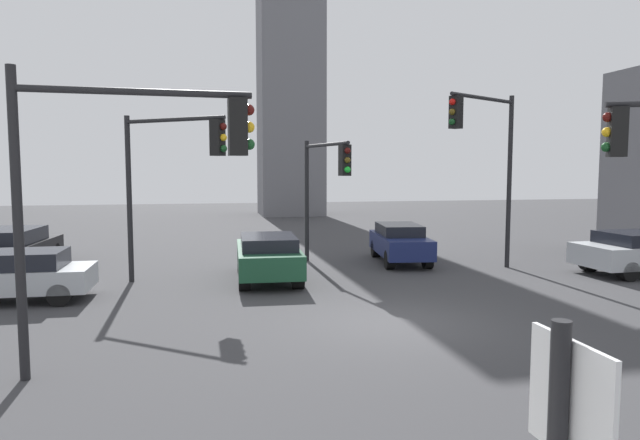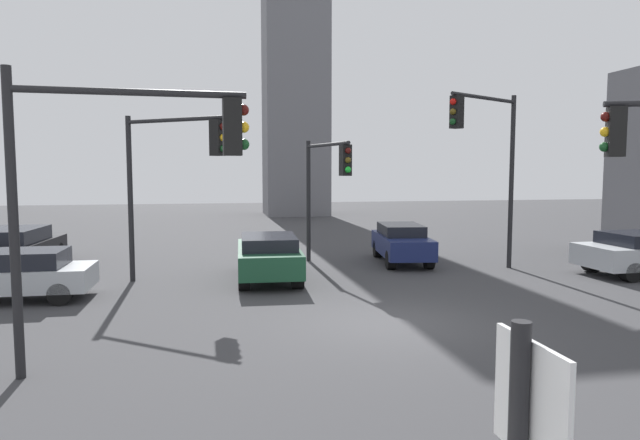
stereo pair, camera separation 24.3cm
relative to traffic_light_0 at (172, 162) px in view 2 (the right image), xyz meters
name	(u,v)px [view 2 (the right image)]	position (x,y,z in m)	size (l,w,h in m)	color
ground_plane	(392,323)	(5.13, -5.05, -3.67)	(91.70, 91.70, 0.00)	#38383A
traffic_light_0	(172,162)	(0.00, 0.00, 0.00)	(2.98, 2.35, 5.08)	black
traffic_light_1	(327,175)	(5.04, 2.19, -0.42)	(0.96, 3.50, 4.52)	black
traffic_light_2	(127,161)	(-0.25, -7.08, -0.05)	(3.94, 0.45, 5.13)	black
traffic_light_4	(488,145)	(10.08, 0.33, 0.60)	(3.18, 1.97, 6.00)	black
car_0	(13,246)	(-5.81, 4.38, -2.92)	(2.45, 4.91, 1.41)	black
car_1	(402,242)	(8.02, 2.86, -2.91)	(2.10, 4.19, 1.42)	navy
car_2	(268,255)	(2.84, 0.46, -2.90)	(2.07, 4.47, 1.42)	#19472D
car_4	(14,274)	(-4.04, -1.11, -2.97)	(4.04, 1.84, 1.34)	#ADB2B7
skyline_tower	(295,37)	(7.30, 25.63, 9.53)	(4.62, 4.62, 26.41)	slate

